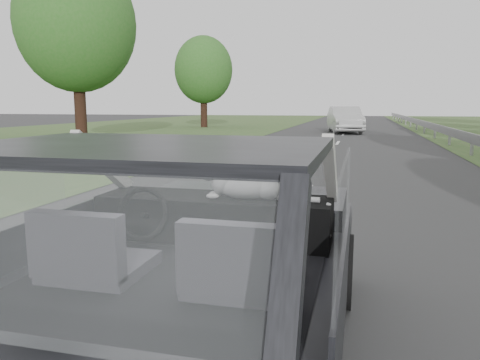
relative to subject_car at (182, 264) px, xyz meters
The scene contains 9 objects.
subject_car is the anchor object (origin of this frame).
dashboard 0.64m from the subject_car, 90.00° to the left, with size 1.58×0.45×0.30m, color black.
driver_seat 0.52m from the subject_car, 144.06° to the right, with size 0.50×0.72×0.42m, color black.
passenger_seat 0.52m from the subject_car, 35.94° to the right, with size 0.50×0.72×0.42m, color black.
steering_wheel 0.55m from the subject_car, 140.48° to the left, with size 0.36×0.36×0.04m, color black.
cat 0.72m from the subject_car, 67.85° to the left, with size 0.58×0.18×0.26m, color #9F9F9F.
other_car 25.79m from the subject_car, 89.99° to the left, with size 1.83×4.64×1.53m, color #B1B1B1.
tree_5 20.54m from the subject_car, 124.60° to the left, with size 5.27×5.27×7.99m, color #255E1D, non-canonical shape.
tree_6 32.06m from the subject_car, 108.64° to the left, with size 4.17×4.17×6.32m, color #255E1D, non-canonical shape.
Camera 1 is at (0.95, -2.37, 1.62)m, focal length 35.00 mm.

